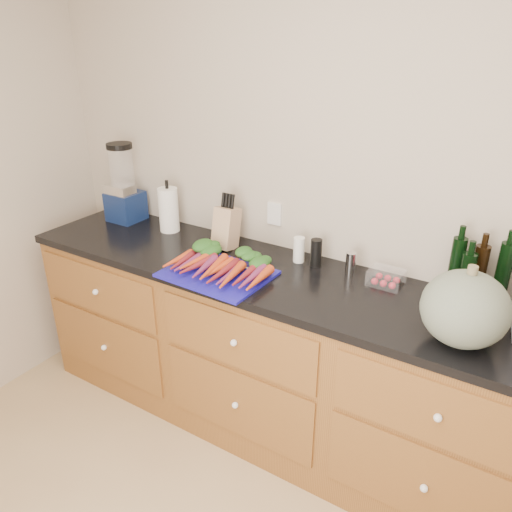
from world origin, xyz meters
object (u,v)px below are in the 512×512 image
Objects in this scene: cutting_board at (217,274)px; knife_block at (226,228)px; tomato_box at (386,277)px; blender_appliance at (124,188)px; squash at (465,309)px; paper_towel at (169,210)px; carrots at (222,264)px.

cutting_board is 0.35m from knife_block.
knife_block is 1.41× the size of tomato_box.
cutting_board is at bearing -19.17° from blender_appliance.
squash is at bearing 1.52° from cutting_board.
paper_towel is at bearing 0.43° from blender_appliance.
paper_towel is (-0.57, 0.32, 0.12)m from cutting_board.
blender_appliance is 1.63m from tomato_box.
paper_towel reaches higher than tomato_box.
squash is at bearing -0.52° from carrots.
squash is at bearing -9.91° from paper_towel.
knife_block reaches higher than cutting_board.
cutting_board is at bearing -62.66° from knife_block.
tomato_box is at bearing 141.91° from squash.
cutting_board is 1.10m from squash.
cutting_board is 0.05m from carrots.
blender_appliance reaches higher than cutting_board.
squash reaches higher than paper_towel.
paper_towel is (0.34, 0.00, -0.08)m from blender_appliance.
squash is 2.03m from blender_appliance.
tomato_box is at bearing 1.98° from knife_block.
blender_appliance is (-0.91, 0.28, 0.16)m from carrots.
blender_appliance is (-0.91, 0.32, 0.20)m from cutting_board.
knife_block is (-0.16, 0.26, 0.07)m from carrots.
carrots is (-0.00, 0.04, 0.03)m from cutting_board.
tomato_box is at bearing 0.44° from blender_appliance.
squash reaches higher than tomato_box.
carrots is 1.07× the size of blender_appliance.
cutting_board is 2.25× the size of knife_block.
paper_towel reaches higher than carrots.
blender_appliance reaches higher than squash.
paper_towel is 1.17× the size of knife_block.
paper_towel is at bearing 153.76° from carrots.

